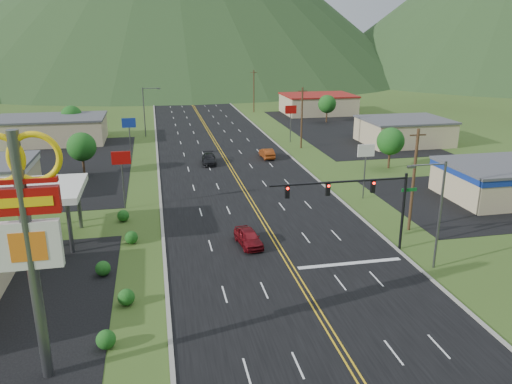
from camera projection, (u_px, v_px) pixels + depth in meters
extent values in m
plane|color=#32481A|center=(347.00, 359.00, 29.49)|extent=(500.00, 500.00, 0.00)
cube|color=black|center=(347.00, 359.00, 29.49)|extent=(20.00, 460.00, 0.04)
cube|color=gray|center=(173.00, 382.00, 27.55)|extent=(0.30, 460.00, 0.14)
cube|color=gray|center=(498.00, 339.00, 31.43)|extent=(0.30, 460.00, 0.14)
cylinder|color=#59595E|center=(32.00, 263.00, 25.96)|extent=(0.60, 0.60, 14.00)
cube|color=white|center=(29.00, 245.00, 25.66)|extent=(3.20, 0.50, 2.60)
cube|color=orange|center=(29.00, 245.00, 25.66)|extent=(1.80, 0.55, 1.60)
cube|color=#A30A09|center=(23.00, 201.00, 24.92)|extent=(3.60, 0.50, 1.40)
cube|color=yellow|center=(23.00, 201.00, 24.92)|extent=(3.00, 0.55, 0.50)
cube|color=#A30A09|center=(19.00, 181.00, 24.60)|extent=(3.60, 0.45, 0.25)
torus|color=yellow|center=(35.00, 157.00, 24.41)|extent=(2.62, 0.32, 2.62)
cylinder|color=black|center=(403.00, 212.00, 43.49)|extent=(0.24, 0.24, 7.00)
cylinder|color=black|center=(340.00, 182.00, 41.39)|extent=(12.00, 0.18, 0.18)
cube|color=#0C591E|center=(409.00, 190.00, 42.96)|extent=(1.40, 0.06, 0.30)
cube|color=black|center=(373.00, 187.00, 42.15)|extent=(0.35, 0.28, 1.05)
sphere|color=#FF0C05|center=(374.00, 183.00, 41.88)|extent=(0.22, 0.22, 0.22)
cube|color=black|center=(328.00, 189.00, 41.39)|extent=(0.35, 0.28, 1.05)
sphere|color=#FF0C05|center=(329.00, 186.00, 41.11)|extent=(0.22, 0.22, 0.22)
cube|color=black|center=(287.00, 192.00, 40.72)|extent=(0.35, 0.28, 1.05)
sphere|color=#FF0C05|center=(288.00, 189.00, 40.44)|extent=(0.22, 0.22, 0.22)
cylinder|color=#59595E|center=(440.00, 216.00, 39.65)|extent=(0.20, 0.20, 9.00)
cylinder|color=#59595E|center=(429.00, 165.00, 38.06)|extent=(2.88, 0.12, 0.12)
cube|color=#59595E|center=(411.00, 167.00, 37.81)|extent=(0.60, 0.25, 0.18)
cylinder|color=#59595E|center=(144.00, 112.00, 91.11)|extent=(0.20, 0.20, 9.00)
cylinder|color=#59595E|center=(151.00, 88.00, 90.07)|extent=(2.88, 0.12, 0.12)
cube|color=#59595E|center=(159.00, 89.00, 90.38)|extent=(0.60, 0.25, 0.18)
cube|color=white|center=(24.00, 191.00, 44.27)|extent=(10.00, 8.00, 0.60)
cylinder|color=#59595E|center=(70.00, 226.00, 43.00)|extent=(0.36, 0.36, 5.00)
cylinder|color=#59595E|center=(79.00, 204.00, 48.60)|extent=(0.36, 0.36, 5.00)
cube|color=#C4B088|center=(51.00, 131.00, 86.91)|extent=(18.00, 11.00, 4.20)
cube|color=#4C4C51|center=(50.00, 118.00, 86.23)|extent=(18.40, 11.40, 0.30)
cube|color=#C4B088|center=(511.00, 181.00, 57.97)|extent=(15.00, 10.00, 3.80)
cube|color=#C4B088|center=(404.00, 132.00, 86.31)|extent=(14.00, 11.00, 4.00)
cube|color=#4C4C51|center=(405.00, 120.00, 85.65)|extent=(14.40, 11.40, 0.30)
cube|color=#C4B088|center=(318.00, 105.00, 118.16)|extent=(16.00, 12.00, 4.20)
cube|color=maroon|center=(318.00, 95.00, 117.47)|extent=(16.40, 12.40, 0.30)
cylinder|color=#59595E|center=(123.00, 187.00, 54.03)|extent=(0.16, 0.16, 5.00)
cube|color=#A30A09|center=(121.00, 158.00, 53.05)|extent=(2.00, 0.18, 1.40)
cylinder|color=#59595E|center=(130.00, 144.00, 74.55)|extent=(0.16, 0.16, 5.00)
cube|color=navy|center=(129.00, 123.00, 73.57)|extent=(2.00, 0.18, 1.40)
cylinder|color=#59595E|center=(364.00, 178.00, 57.33)|extent=(0.16, 0.16, 5.00)
cube|color=white|center=(366.00, 150.00, 56.36)|extent=(2.00, 0.18, 1.40)
cylinder|color=#59595E|center=(290.00, 128.00, 87.18)|extent=(0.16, 0.16, 5.00)
cube|color=#A30A09|center=(291.00, 110.00, 86.20)|extent=(2.00, 0.18, 1.40)
cylinder|color=#382314|center=(84.00, 164.00, 67.18)|extent=(0.30, 0.30, 3.00)
sphere|color=#154B16|center=(82.00, 147.00, 66.44)|extent=(3.84, 3.84, 3.84)
cylinder|color=#382314|center=(73.00, 129.00, 91.40)|extent=(0.30, 0.30, 3.00)
sphere|color=#154B16|center=(71.00, 116.00, 90.67)|extent=(3.84, 3.84, 3.84)
cylinder|color=#382314|center=(389.00, 158.00, 70.56)|extent=(0.30, 0.30, 3.00)
sphere|color=#154B16|center=(391.00, 141.00, 69.82)|extent=(3.84, 3.84, 3.84)
cylinder|color=#382314|center=(327.00, 115.00, 106.77)|extent=(0.30, 0.30, 3.00)
sphere|color=#154B16|center=(327.00, 104.00, 106.03)|extent=(3.84, 3.84, 3.84)
cylinder|color=#382314|center=(413.00, 181.00, 47.34)|extent=(0.28, 0.28, 10.00)
cube|color=#382314|center=(418.00, 135.00, 45.99)|extent=(1.60, 0.12, 0.12)
cylinder|color=#382314|center=(302.00, 118.00, 81.85)|extent=(0.28, 0.28, 10.00)
cube|color=#382314|center=(303.00, 91.00, 80.51)|extent=(1.60, 0.12, 0.12)
cylinder|color=#382314|center=(254.00, 91.00, 119.16)|extent=(0.28, 0.28, 10.00)
cube|color=#382314|center=(254.00, 72.00, 117.82)|extent=(1.60, 0.12, 0.12)
cylinder|color=#382314|center=(229.00, 77.00, 156.47)|extent=(0.28, 0.28, 10.00)
cube|color=#382314|center=(229.00, 63.00, 155.13)|extent=(1.60, 0.12, 0.12)
imported|color=maroon|center=(248.00, 238.00, 45.00)|extent=(2.35, 4.65, 1.52)
imported|color=black|center=(209.00, 159.00, 73.02)|extent=(2.30, 5.03, 1.42)
imported|color=#89340F|center=(267.00, 153.00, 76.43)|extent=(1.70, 4.54, 1.48)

